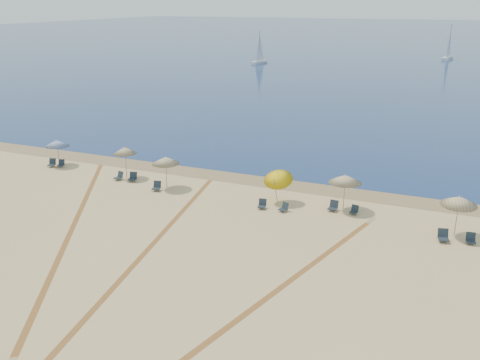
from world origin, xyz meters
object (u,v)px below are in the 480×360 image
object	(u,v)px
umbrella_4	(345,179)
chair_6	(284,208)
chair_4	(157,186)
chair_5	(262,204)
chair_0	(52,163)
umbrella_2	(166,160)
umbrella_3	(278,177)
sailboat_2	(260,53)
chair_10	(471,239)
umbrella_0	(57,143)
chair_9	(443,236)
chair_8	(354,210)
umbrella_5	(459,201)
chair_7	(333,206)
chair_1	(61,164)
chair_2	(119,176)
umbrella_1	(125,150)
sailboat_0	(449,49)
chair_3	(133,177)

from	to	relation	value
umbrella_4	chair_6	bearing A→B (deg)	-153.08
chair_4	chair_5	distance (m)	8.73
chair_0	umbrella_2	bearing A→B (deg)	-21.10
umbrella_3	sailboat_2	distance (m)	87.69
chair_0	chair_4	bearing A→B (deg)	-25.17
chair_10	chair_4	bearing A→B (deg)	171.38
umbrella_0	chair_9	size ratio (longest dim) A/B	2.80
umbrella_3	chair_0	distance (m)	21.05
umbrella_2	chair_0	size ratio (longest dim) A/B	3.16
chair_8	umbrella_5	bearing A→B (deg)	-1.29
chair_4	chair_7	xyz separation A→B (m)	(13.40, 1.17, -0.00)
chair_1	chair_8	bearing A→B (deg)	-20.77
umbrella_2	sailboat_2	xyz separation A→B (m)	(-22.94, 81.99, -0.00)
umbrella_4	chair_2	xyz separation A→B (m)	(-18.12, -0.64, -1.96)
umbrella_1	chair_2	distance (m)	2.15
chair_0	chair_7	world-z (taller)	chair_7
umbrella_1	chair_10	world-z (taller)	umbrella_1
umbrella_0	chair_0	size ratio (longest dim) A/B	2.89
chair_0	sailboat_0	bearing A→B (deg)	57.88
umbrella_1	chair_9	bearing A→B (deg)	-6.33
umbrella_5	chair_5	xyz separation A→B (m)	(-12.53, -0.36, -2.03)
chair_4	chair_5	world-z (taller)	chair_4
umbrella_0	chair_7	xyz separation A→B (m)	(24.73, -1.08, -1.69)
umbrella_1	umbrella_2	xyz separation A→B (m)	(4.28, -0.85, -0.10)
chair_1	chair_7	world-z (taller)	chair_7
umbrella_3	chair_2	world-z (taller)	umbrella_3
chair_4	chair_10	world-z (taller)	chair_4
chair_9	umbrella_5	bearing A→B (deg)	47.00
chair_0	sailboat_2	size ratio (longest dim) A/B	0.11
umbrella_5	chair_6	world-z (taller)	umbrella_5
umbrella_5	chair_0	distance (m)	32.97
umbrella_5	sailboat_2	distance (m)	93.63
chair_8	sailboat_0	xyz separation A→B (m)	(2.64, 107.34, 2.28)
chair_3	umbrella_1	bearing A→B (deg)	136.86
chair_5	sailboat_0	distance (m)	109.18
umbrella_2	chair_10	xyz separation A→B (m)	(21.74, -1.58, -1.93)
chair_10	sailboat_0	size ratio (longest dim) A/B	0.08
sailboat_0	chair_8	bearing A→B (deg)	-79.77
umbrella_2	umbrella_5	distance (m)	20.84
umbrella_0	chair_3	world-z (taller)	umbrella_0
umbrella_0	chair_2	xyz separation A→B (m)	(7.21, -1.28, -1.70)
umbrella_2	umbrella_3	size ratio (longest dim) A/B	0.96
chair_1	sailboat_2	distance (m)	81.70
chair_5	chair_9	distance (m)	11.92
chair_1	chair_5	bearing A→B (deg)	-25.60
umbrella_4	sailboat_2	world-z (taller)	sailboat_2
umbrella_2	chair_7	bearing A→B (deg)	1.59
chair_0	chair_1	bearing A→B (deg)	1.91
chair_0	chair_4	distance (m)	11.75
sailboat_0	chair_10	bearing A→B (deg)	-75.92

